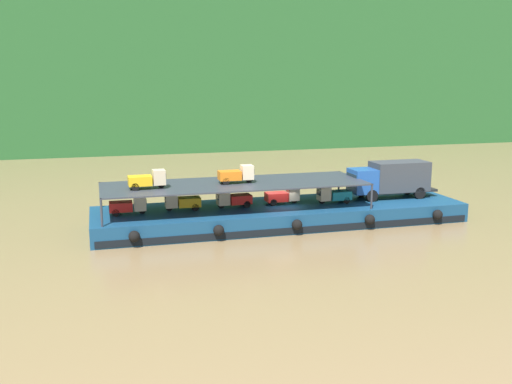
{
  "coord_description": "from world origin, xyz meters",
  "views": [
    {
      "loc": [
        -14.1,
        -43.11,
        11.64
      ],
      "look_at": [
        -2.09,
        0.0,
        2.7
      ],
      "focal_mm": 40.47,
      "sensor_mm": 36.0,
      "label": 1
    }
  ],
  "objects_px": {
    "covered_lorry": "(391,178)",
    "mini_truck_lower_aft": "(182,201)",
    "mini_truck_upper_stern": "(148,179)",
    "cargo_barge": "(281,214)",
    "mini_truck_lower_mid": "(233,199)",
    "mini_truck_lower_fore": "(283,196)",
    "mini_truck_lower_bow": "(333,195)",
    "mini_truck_upper_mid": "(237,174)",
    "mini_truck_lower_stern": "(129,205)"
  },
  "relations": [
    {
      "from": "cargo_barge",
      "to": "mini_truck_lower_bow",
      "type": "relative_size",
      "value": 10.78
    },
    {
      "from": "cargo_barge",
      "to": "covered_lorry",
      "type": "relative_size",
      "value": 3.78
    },
    {
      "from": "covered_lorry",
      "to": "cargo_barge",
      "type": "bearing_deg",
      "value": -178.1
    },
    {
      "from": "mini_truck_lower_bow",
      "to": "mini_truck_upper_stern",
      "type": "relative_size",
      "value": 1.0
    },
    {
      "from": "mini_truck_lower_stern",
      "to": "mini_truck_lower_aft",
      "type": "distance_m",
      "value": 4.09
    },
    {
      "from": "covered_lorry",
      "to": "mini_truck_lower_fore",
      "type": "distance_m",
      "value": 9.65
    },
    {
      "from": "mini_truck_lower_aft",
      "to": "mini_truck_lower_bow",
      "type": "xyz_separation_m",
      "value": [
        12.32,
        -0.74,
        0.0
      ]
    },
    {
      "from": "covered_lorry",
      "to": "mini_truck_lower_mid",
      "type": "distance_m",
      "value": 13.8
    },
    {
      "from": "mini_truck_lower_bow",
      "to": "covered_lorry",
      "type": "bearing_deg",
      "value": 6.32
    },
    {
      "from": "mini_truck_lower_aft",
      "to": "mini_truck_upper_stern",
      "type": "xyz_separation_m",
      "value": [
        -2.64,
        -0.9,
        2.0
      ]
    },
    {
      "from": "mini_truck_upper_mid",
      "to": "covered_lorry",
      "type": "bearing_deg",
      "value": 1.21
    },
    {
      "from": "cargo_barge",
      "to": "mini_truck_lower_aft",
      "type": "xyz_separation_m",
      "value": [
        -7.92,
        0.46,
        1.44
      ]
    },
    {
      "from": "mini_truck_lower_mid",
      "to": "mini_truck_lower_bow",
      "type": "distance_m",
      "value": 8.29
    },
    {
      "from": "mini_truck_lower_mid",
      "to": "mini_truck_lower_fore",
      "type": "xyz_separation_m",
      "value": [
        4.16,
        0.13,
        0.0
      ]
    },
    {
      "from": "mini_truck_lower_aft",
      "to": "mini_truck_lower_bow",
      "type": "distance_m",
      "value": 12.34
    },
    {
      "from": "mini_truck_lower_stern",
      "to": "mini_truck_lower_mid",
      "type": "relative_size",
      "value": 0.99
    },
    {
      "from": "mini_truck_lower_bow",
      "to": "mini_truck_lower_mid",
      "type": "bearing_deg",
      "value": 175.7
    },
    {
      "from": "cargo_barge",
      "to": "mini_truck_upper_stern",
      "type": "relative_size",
      "value": 10.79
    },
    {
      "from": "mini_truck_upper_stern",
      "to": "mini_truck_lower_fore",
      "type": "bearing_deg",
      "value": 4.77
    },
    {
      "from": "mini_truck_lower_stern",
      "to": "mini_truck_lower_mid",
      "type": "distance_m",
      "value": 8.13
    },
    {
      "from": "mini_truck_lower_aft",
      "to": "mini_truck_upper_stern",
      "type": "bearing_deg",
      "value": -161.25
    },
    {
      "from": "mini_truck_lower_aft",
      "to": "mini_truck_lower_mid",
      "type": "distance_m",
      "value": 4.05
    },
    {
      "from": "cargo_barge",
      "to": "mini_truck_lower_mid",
      "type": "xyz_separation_m",
      "value": [
        -3.87,
        0.34,
        1.44
      ]
    },
    {
      "from": "mini_truck_upper_stern",
      "to": "mini_truck_upper_mid",
      "type": "xyz_separation_m",
      "value": [
        6.9,
        0.48,
        0.0
      ]
    },
    {
      "from": "cargo_barge",
      "to": "mini_truck_lower_mid",
      "type": "distance_m",
      "value": 4.14
    },
    {
      "from": "covered_lorry",
      "to": "mini_truck_upper_mid",
      "type": "height_order",
      "value": "mini_truck_upper_mid"
    },
    {
      "from": "mini_truck_lower_fore",
      "to": "mini_truck_upper_mid",
      "type": "distance_m",
      "value": 4.45
    },
    {
      "from": "covered_lorry",
      "to": "mini_truck_upper_mid",
      "type": "bearing_deg",
      "value": -178.79
    },
    {
      "from": "mini_truck_lower_mid",
      "to": "cargo_barge",
      "type": "bearing_deg",
      "value": -5.04
    },
    {
      "from": "mini_truck_lower_stern",
      "to": "mini_truck_upper_stern",
      "type": "height_order",
      "value": "mini_truck_upper_stern"
    },
    {
      "from": "mini_truck_lower_stern",
      "to": "mini_truck_lower_fore",
      "type": "relative_size",
      "value": 1.01
    },
    {
      "from": "covered_lorry",
      "to": "mini_truck_lower_bow",
      "type": "bearing_deg",
      "value": -173.68
    },
    {
      "from": "mini_truck_lower_stern",
      "to": "mini_truck_lower_mid",
      "type": "height_order",
      "value": "same"
    },
    {
      "from": "mini_truck_lower_bow",
      "to": "mini_truck_upper_mid",
      "type": "relative_size",
      "value": 1.0
    },
    {
      "from": "covered_lorry",
      "to": "mini_truck_lower_aft",
      "type": "bearing_deg",
      "value": 179.57
    },
    {
      "from": "mini_truck_lower_stern",
      "to": "mini_truck_lower_fore",
      "type": "xyz_separation_m",
      "value": [
        12.29,
        0.32,
        0.0
      ]
    },
    {
      "from": "mini_truck_lower_aft",
      "to": "mini_truck_upper_stern",
      "type": "distance_m",
      "value": 3.43
    },
    {
      "from": "mini_truck_lower_aft",
      "to": "mini_truck_lower_bow",
      "type": "bearing_deg",
      "value": -3.45
    },
    {
      "from": "mini_truck_lower_aft",
      "to": "mini_truck_lower_mid",
      "type": "relative_size",
      "value": 0.99
    },
    {
      "from": "mini_truck_lower_bow",
      "to": "mini_truck_lower_fore",
      "type": "bearing_deg",
      "value": 169.59
    },
    {
      "from": "cargo_barge",
      "to": "mini_truck_lower_bow",
      "type": "xyz_separation_m",
      "value": [
        4.39,
        -0.28,
        1.44
      ]
    },
    {
      "from": "mini_truck_lower_mid",
      "to": "covered_lorry",
      "type": "bearing_deg",
      "value": -0.05
    },
    {
      "from": "mini_truck_lower_fore",
      "to": "mini_truck_lower_aft",
      "type": "bearing_deg",
      "value": -179.92
    },
    {
      "from": "mini_truck_lower_fore",
      "to": "mini_truck_upper_mid",
      "type": "bearing_deg",
      "value": -173.79
    },
    {
      "from": "covered_lorry",
      "to": "mini_truck_lower_aft",
      "type": "relative_size",
      "value": 2.85
    },
    {
      "from": "mini_truck_lower_mid",
      "to": "mini_truck_upper_stern",
      "type": "bearing_deg",
      "value": -173.4
    },
    {
      "from": "cargo_barge",
      "to": "mini_truck_upper_stern",
      "type": "xyz_separation_m",
      "value": [
        -10.56,
        -0.43,
        3.44
      ]
    },
    {
      "from": "cargo_barge",
      "to": "mini_truck_lower_aft",
      "type": "relative_size",
      "value": 10.79
    },
    {
      "from": "cargo_barge",
      "to": "covered_lorry",
      "type": "height_order",
      "value": "covered_lorry"
    },
    {
      "from": "mini_truck_upper_mid",
      "to": "mini_truck_lower_fore",
      "type": "bearing_deg",
      "value": 6.21
    }
  ]
}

